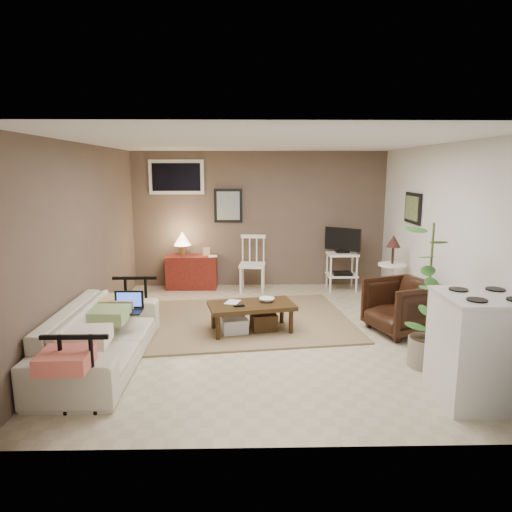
{
  "coord_description": "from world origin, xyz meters",
  "views": [
    {
      "loc": [
        -0.24,
        -5.63,
        2.07
      ],
      "look_at": [
        -0.1,
        0.35,
        0.94
      ],
      "focal_mm": 32.0,
      "sensor_mm": 36.0,
      "label": 1
    }
  ],
  "objects_px": {
    "red_console": "(191,269)",
    "coffee_table": "(251,316)",
    "potted_plant": "(429,291)",
    "stove": "(481,348)",
    "sofa": "(101,327)",
    "spindle_chair": "(252,265)",
    "tv_stand": "(342,257)",
    "side_table": "(392,263)",
    "armchair": "(401,304)"
  },
  "relations": [
    {
      "from": "red_console",
      "to": "coffee_table",
      "type": "bearing_deg",
      "value": -65.59
    },
    {
      "from": "potted_plant",
      "to": "stove",
      "type": "bearing_deg",
      "value": -74.08
    },
    {
      "from": "sofa",
      "to": "stove",
      "type": "bearing_deg",
      "value": -103.23
    },
    {
      "from": "sofa",
      "to": "stove",
      "type": "height_order",
      "value": "stove"
    },
    {
      "from": "spindle_chair",
      "to": "tv_stand",
      "type": "height_order",
      "value": "tv_stand"
    },
    {
      "from": "coffee_table",
      "to": "sofa",
      "type": "xyz_separation_m",
      "value": [
        -1.62,
        -0.93,
        0.19
      ]
    },
    {
      "from": "side_table",
      "to": "stove",
      "type": "relative_size",
      "value": 1.11
    },
    {
      "from": "red_console",
      "to": "side_table",
      "type": "relative_size",
      "value": 0.91
    },
    {
      "from": "potted_plant",
      "to": "stove",
      "type": "xyz_separation_m",
      "value": [
        0.21,
        -0.73,
        -0.34
      ]
    },
    {
      "from": "armchair",
      "to": "potted_plant",
      "type": "height_order",
      "value": "potted_plant"
    },
    {
      "from": "spindle_chair",
      "to": "tv_stand",
      "type": "distance_m",
      "value": 1.57
    },
    {
      "from": "red_console",
      "to": "potted_plant",
      "type": "xyz_separation_m",
      "value": [
        2.89,
        -3.35,
        0.49
      ]
    },
    {
      "from": "sofa",
      "to": "tv_stand",
      "type": "distance_m",
      "value": 4.45
    },
    {
      "from": "potted_plant",
      "to": "armchair",
      "type": "bearing_deg",
      "value": 85.32
    },
    {
      "from": "side_table",
      "to": "potted_plant",
      "type": "height_order",
      "value": "potted_plant"
    },
    {
      "from": "red_console",
      "to": "stove",
      "type": "xyz_separation_m",
      "value": [
        3.09,
        -4.08,
        0.15
      ]
    },
    {
      "from": "tv_stand",
      "to": "stove",
      "type": "relative_size",
      "value": 1.09
    },
    {
      "from": "potted_plant",
      "to": "tv_stand",
      "type": "bearing_deg",
      "value": 94.27
    },
    {
      "from": "red_console",
      "to": "tv_stand",
      "type": "distance_m",
      "value": 2.66
    },
    {
      "from": "tv_stand",
      "to": "armchair",
      "type": "relative_size",
      "value": 1.43
    },
    {
      "from": "spindle_chair",
      "to": "potted_plant",
      "type": "relative_size",
      "value": 0.61
    },
    {
      "from": "sofa",
      "to": "potted_plant",
      "type": "distance_m",
      "value": 3.5
    },
    {
      "from": "coffee_table",
      "to": "side_table",
      "type": "xyz_separation_m",
      "value": [
        2.16,
        1.09,
        0.46
      ]
    },
    {
      "from": "red_console",
      "to": "tv_stand",
      "type": "height_order",
      "value": "tv_stand"
    },
    {
      "from": "stove",
      "to": "sofa",
      "type": "bearing_deg",
      "value": 166.77
    },
    {
      "from": "side_table",
      "to": "red_console",
      "type": "bearing_deg",
      "value": 159.5
    },
    {
      "from": "tv_stand",
      "to": "potted_plant",
      "type": "relative_size",
      "value": 0.7
    },
    {
      "from": "side_table",
      "to": "armchair",
      "type": "distance_m",
      "value": 1.19
    },
    {
      "from": "red_console",
      "to": "side_table",
      "type": "bearing_deg",
      "value": -20.5
    },
    {
      "from": "red_console",
      "to": "spindle_chair",
      "type": "bearing_deg",
      "value": -9.28
    },
    {
      "from": "red_console",
      "to": "spindle_chair",
      "type": "xyz_separation_m",
      "value": [
        1.08,
        -0.18,
        0.1
      ]
    },
    {
      "from": "coffee_table",
      "to": "spindle_chair",
      "type": "xyz_separation_m",
      "value": [
        0.05,
        2.11,
        0.22
      ]
    },
    {
      "from": "spindle_chair",
      "to": "stove",
      "type": "xyz_separation_m",
      "value": [
        2.01,
        -3.9,
        0.05
      ]
    },
    {
      "from": "coffee_table",
      "to": "potted_plant",
      "type": "bearing_deg",
      "value": -29.97
    },
    {
      "from": "coffee_table",
      "to": "side_table",
      "type": "relative_size",
      "value": 1.05
    },
    {
      "from": "coffee_table",
      "to": "sofa",
      "type": "bearing_deg",
      "value": -150.18
    },
    {
      "from": "tv_stand",
      "to": "sofa",
      "type": "bearing_deg",
      "value": -136.66
    },
    {
      "from": "side_table",
      "to": "tv_stand",
      "type": "bearing_deg",
      "value": 117.91
    },
    {
      "from": "coffee_table",
      "to": "spindle_chair",
      "type": "height_order",
      "value": "spindle_chair"
    },
    {
      "from": "tv_stand",
      "to": "side_table",
      "type": "height_order",
      "value": "side_table"
    },
    {
      "from": "tv_stand",
      "to": "stove",
      "type": "xyz_separation_m",
      "value": [
        0.45,
        -3.92,
        -0.08
      ]
    },
    {
      "from": "tv_stand",
      "to": "side_table",
      "type": "bearing_deg",
      "value": -62.09
    },
    {
      "from": "coffee_table",
      "to": "tv_stand",
      "type": "height_order",
      "value": "tv_stand"
    },
    {
      "from": "stove",
      "to": "coffee_table",
      "type": "bearing_deg",
      "value": 138.88
    },
    {
      "from": "stove",
      "to": "tv_stand",
      "type": "bearing_deg",
      "value": 96.49
    },
    {
      "from": "spindle_chair",
      "to": "armchair",
      "type": "relative_size",
      "value": 1.26
    },
    {
      "from": "red_console",
      "to": "stove",
      "type": "relative_size",
      "value": 1.01
    },
    {
      "from": "tv_stand",
      "to": "potted_plant",
      "type": "bearing_deg",
      "value": -85.73
    },
    {
      "from": "coffee_table",
      "to": "stove",
      "type": "relative_size",
      "value": 1.17
    },
    {
      "from": "armchair",
      "to": "spindle_chair",
      "type": "bearing_deg",
      "value": -158.17
    }
  ]
}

